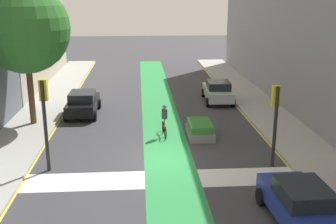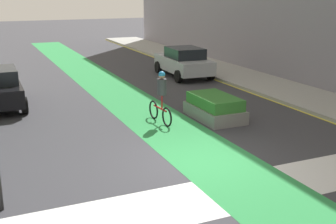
% 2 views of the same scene
% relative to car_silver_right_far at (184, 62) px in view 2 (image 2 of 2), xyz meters
% --- Properties ---
extents(ground_plane, '(120.00, 120.00, 0.00)m').
position_rel_car_silver_right_far_xyz_m(ground_plane, '(-4.89, -11.02, -0.80)').
color(ground_plane, '#38383D').
extents(bike_lane_paint, '(2.40, 60.00, 0.01)m').
position_rel_car_silver_right_far_xyz_m(bike_lane_paint, '(-4.44, -11.02, -0.80)').
color(bike_lane_paint, '#2D8C47').
rests_on(bike_lane_paint, ground_plane).
extents(crosswalk_band, '(12.00, 1.80, 0.01)m').
position_rel_car_silver_right_far_xyz_m(crosswalk_band, '(-4.89, -13.02, -0.80)').
color(crosswalk_band, silver).
rests_on(crosswalk_band, ground_plane).
extents(car_silver_right_far, '(2.17, 4.27, 1.57)m').
position_rel_car_silver_right_far_xyz_m(car_silver_right_far, '(0.00, 0.00, 0.00)').
color(car_silver_right_far, '#B2B7BF').
rests_on(car_silver_right_far, ground_plane).
extents(cyclist_in_lane, '(0.32, 1.73, 1.86)m').
position_rel_car_silver_right_far_xyz_m(cyclist_in_lane, '(-4.43, -7.36, 0.17)').
color(cyclist_in_lane, black).
rests_on(cyclist_in_lane, ground_plane).
extents(median_planter, '(1.38, 2.39, 0.85)m').
position_rel_car_silver_right_far_xyz_m(median_planter, '(-2.44, -7.61, -0.40)').
color(median_planter, slate).
rests_on(median_planter, ground_plane).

